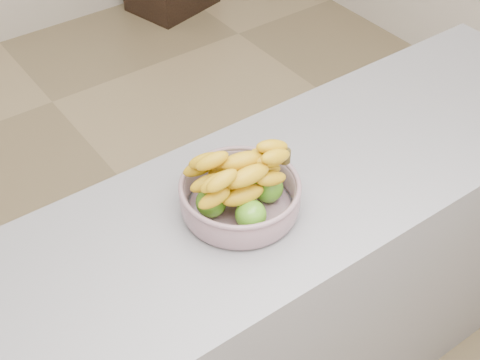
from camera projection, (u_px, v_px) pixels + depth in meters
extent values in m
plane|color=#97825C|center=(174.00, 238.00, 2.84)|extent=(4.00, 4.00, 0.00)
cube|color=gray|center=(294.00, 285.00, 2.08)|extent=(2.00, 0.60, 0.90)
cylinder|color=#93A0B0|center=(240.00, 208.00, 1.68)|extent=(0.26, 0.26, 0.01)
torus|color=#93A0B0|center=(240.00, 185.00, 1.63)|extent=(0.30, 0.30, 0.01)
sphere|color=#4C9F1B|center=(251.00, 215.00, 1.60)|extent=(0.08, 0.08, 0.08)
sphere|color=#4C9F1B|center=(268.00, 188.00, 1.67)|extent=(0.08, 0.08, 0.08)
sphere|color=#4C9F1B|center=(230.00, 176.00, 1.70)|extent=(0.08, 0.08, 0.08)
sphere|color=#4C9F1B|center=(211.00, 202.00, 1.63)|extent=(0.08, 0.08, 0.08)
ellipsoid|color=yellow|center=(243.00, 195.00, 1.58)|extent=(0.19, 0.07, 0.04)
ellipsoid|color=yellow|center=(236.00, 183.00, 1.62)|extent=(0.20, 0.09, 0.04)
ellipsoid|color=yellow|center=(229.00, 170.00, 1.65)|extent=(0.19, 0.11, 0.04)
ellipsoid|color=yellow|center=(244.00, 178.00, 1.58)|extent=(0.19, 0.06, 0.04)
ellipsoid|color=yellow|center=(236.00, 164.00, 1.62)|extent=(0.19, 0.13, 0.04)
ellipsoid|color=yellow|center=(242.00, 161.00, 1.58)|extent=(0.20, 0.09, 0.04)
ellipsoid|color=yellow|center=(249.00, 176.00, 1.55)|extent=(0.19, 0.05, 0.04)
cylinder|color=#3E3213|center=(285.00, 156.00, 1.62)|extent=(0.03, 0.03, 0.03)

